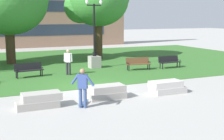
{
  "coord_description": "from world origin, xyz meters",
  "views": [
    {
      "loc": [
        -5.83,
        -15.63,
        3.87
      ],
      "look_at": [
        0.54,
        -1.4,
        1.2
      ],
      "focal_mm": 50.0,
      "sensor_mm": 36.0,
      "label": 1
    }
  ],
  "objects_px": {
    "park_bench_far_left": "(138,63)",
    "park_bench_near_left": "(29,69)",
    "person_skateboarder": "(83,86)",
    "person_bystander_near_lawn": "(68,61)",
    "lamp_post_right": "(94,54)",
    "park_bench_near_right": "(169,61)",
    "concrete_block_center": "(39,100)",
    "concrete_block_left": "(107,92)",
    "skateboard": "(84,103)",
    "concrete_block_right": "(167,87)"
  },
  "relations": [
    {
      "from": "concrete_block_left",
      "to": "park_bench_near_left",
      "type": "relative_size",
      "value": 0.97
    },
    {
      "from": "park_bench_near_left",
      "to": "person_bystander_near_lawn",
      "type": "distance_m",
      "value": 2.61
    },
    {
      "from": "concrete_block_right",
      "to": "person_skateboarder",
      "type": "distance_m",
      "value": 4.88
    },
    {
      "from": "concrete_block_left",
      "to": "concrete_block_right",
      "type": "bearing_deg",
      "value": -5.05
    },
    {
      "from": "concrete_block_center",
      "to": "park_bench_far_left",
      "type": "relative_size",
      "value": 1.03
    },
    {
      "from": "concrete_block_center",
      "to": "park_bench_near_right",
      "type": "bearing_deg",
      "value": 30.17
    },
    {
      "from": "park_bench_far_left",
      "to": "lamp_post_right",
      "type": "xyz_separation_m",
      "value": [
        -2.58,
        2.17,
        0.53
      ]
    },
    {
      "from": "concrete_block_center",
      "to": "concrete_block_right",
      "type": "distance_m",
      "value": 6.48
    },
    {
      "from": "concrete_block_left",
      "to": "person_skateboarder",
      "type": "height_order",
      "value": "person_skateboarder"
    },
    {
      "from": "concrete_block_center",
      "to": "concrete_block_left",
      "type": "bearing_deg",
      "value": 3.29
    },
    {
      "from": "person_skateboarder",
      "to": "park_bench_near_right",
      "type": "xyz_separation_m",
      "value": [
        9.42,
        7.3,
        -0.43
      ]
    },
    {
      "from": "concrete_block_center",
      "to": "park_bench_far_left",
      "type": "distance_m",
      "value": 10.79
    },
    {
      "from": "concrete_block_center",
      "to": "person_skateboarder",
      "type": "xyz_separation_m",
      "value": [
        1.7,
        -0.83,
        0.66
      ]
    },
    {
      "from": "park_bench_near_left",
      "to": "person_bystander_near_lawn",
      "type": "bearing_deg",
      "value": -6.91
    },
    {
      "from": "park_bench_near_left",
      "to": "person_bystander_near_lawn",
      "type": "height_order",
      "value": "person_bystander_near_lawn"
    },
    {
      "from": "park_bench_far_left",
      "to": "lamp_post_right",
      "type": "distance_m",
      "value": 3.41
    },
    {
      "from": "person_skateboarder",
      "to": "person_bystander_near_lawn",
      "type": "height_order",
      "value": "person_bystander_near_lawn"
    },
    {
      "from": "skateboard",
      "to": "lamp_post_right",
      "type": "distance_m",
      "value": 10.16
    },
    {
      "from": "concrete_block_right",
      "to": "park_bench_far_left",
      "type": "bearing_deg",
      "value": 73.24
    },
    {
      "from": "concrete_block_center",
      "to": "park_bench_near_left",
      "type": "xyz_separation_m",
      "value": [
        0.73,
        7.11,
        0.23
      ]
    },
    {
      "from": "person_skateboarder",
      "to": "park_bench_near_right",
      "type": "height_order",
      "value": "person_skateboarder"
    },
    {
      "from": "concrete_block_center",
      "to": "concrete_block_left",
      "type": "xyz_separation_m",
      "value": [
        3.25,
        0.19,
        0.0
      ]
    },
    {
      "from": "person_skateboarder",
      "to": "park_bench_far_left",
      "type": "height_order",
      "value": "person_skateboarder"
    },
    {
      "from": "concrete_block_right",
      "to": "park_bench_far_left",
      "type": "xyz_separation_m",
      "value": [
        2.03,
        6.73,
        0.23
      ]
    },
    {
      "from": "lamp_post_right",
      "to": "person_skateboarder",
      "type": "bearing_deg",
      "value": -113.7
    },
    {
      "from": "concrete_block_left",
      "to": "lamp_post_right",
      "type": "xyz_separation_m",
      "value": [
        2.68,
        8.62,
        0.76
      ]
    },
    {
      "from": "park_bench_near_left",
      "to": "lamp_post_right",
      "type": "height_order",
      "value": "lamp_post_right"
    },
    {
      "from": "concrete_block_right",
      "to": "park_bench_far_left",
      "type": "distance_m",
      "value": 7.03
    },
    {
      "from": "concrete_block_center",
      "to": "person_skateboarder",
      "type": "distance_m",
      "value": 2.0
    },
    {
      "from": "park_bench_far_left",
      "to": "park_bench_near_left",
      "type": "bearing_deg",
      "value": 176.5
    },
    {
      "from": "person_skateboarder",
      "to": "person_bystander_near_lawn",
      "type": "bearing_deg",
      "value": 78.24
    },
    {
      "from": "concrete_block_right",
      "to": "park_bench_near_left",
      "type": "relative_size",
      "value": 1.0
    },
    {
      "from": "concrete_block_left",
      "to": "skateboard",
      "type": "height_order",
      "value": "concrete_block_left"
    },
    {
      "from": "park_bench_near_left",
      "to": "park_bench_near_right",
      "type": "bearing_deg",
      "value": -3.55
    },
    {
      "from": "concrete_block_left",
      "to": "park_bench_far_left",
      "type": "height_order",
      "value": "park_bench_far_left"
    },
    {
      "from": "park_bench_near_right",
      "to": "concrete_block_center",
      "type": "bearing_deg",
      "value": -149.83
    },
    {
      "from": "park_bench_near_right",
      "to": "park_bench_far_left",
      "type": "xyz_separation_m",
      "value": [
        -2.61,
        0.17,
        0.0
      ]
    },
    {
      "from": "concrete_block_left",
      "to": "person_bystander_near_lawn",
      "type": "relative_size",
      "value": 1.05
    },
    {
      "from": "park_bench_near_left",
      "to": "concrete_block_center",
      "type": "bearing_deg",
      "value": -95.87
    },
    {
      "from": "concrete_block_center",
      "to": "concrete_block_left",
      "type": "distance_m",
      "value": 3.26
    },
    {
      "from": "park_bench_far_left",
      "to": "person_skateboarder",
      "type": "bearing_deg",
      "value": -132.38
    },
    {
      "from": "concrete_block_left",
      "to": "concrete_block_center",
      "type": "bearing_deg",
      "value": -176.71
    },
    {
      "from": "park_bench_far_left",
      "to": "concrete_block_center",
      "type": "bearing_deg",
      "value": -142.06
    },
    {
      "from": "concrete_block_right",
      "to": "park_bench_near_right",
      "type": "relative_size",
      "value": 1.02
    },
    {
      "from": "park_bench_near_left",
      "to": "park_bench_far_left",
      "type": "xyz_separation_m",
      "value": [
        7.78,
        -0.48,
        0.0
      ]
    },
    {
      "from": "person_skateboarder",
      "to": "skateboard",
      "type": "height_order",
      "value": "person_skateboarder"
    },
    {
      "from": "park_bench_near_left",
      "to": "lamp_post_right",
      "type": "distance_m",
      "value": 5.49
    },
    {
      "from": "concrete_block_right",
      "to": "lamp_post_right",
      "type": "bearing_deg",
      "value": 93.57
    },
    {
      "from": "concrete_block_left",
      "to": "person_bystander_near_lawn",
      "type": "height_order",
      "value": "person_bystander_near_lawn"
    },
    {
      "from": "concrete_block_right",
      "to": "lamp_post_right",
      "type": "distance_m",
      "value": 8.95
    }
  ]
}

